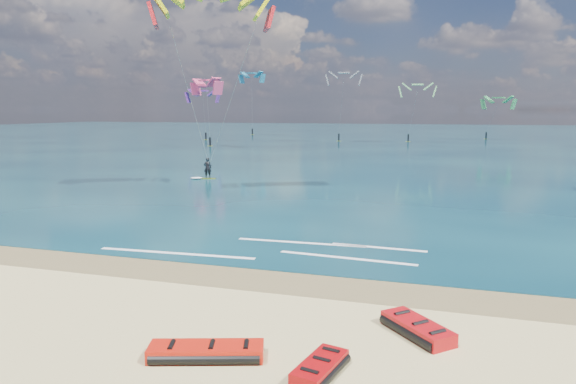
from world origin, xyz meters
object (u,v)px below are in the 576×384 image
at_px(packed_kite_left, 206,358).
at_px(kitesurfer_main, 209,84).
at_px(packed_kite_right, 320,374).
at_px(packed_kite_mid, 417,335).

xyz_separation_m(packed_kite_left, kitesurfer_main, (-11.70, 25.64, 7.78)).
relative_size(packed_kite_right, kitesurfer_main, 0.12).
bearing_deg(packed_kite_right, packed_kite_mid, -23.44).
bearing_deg(packed_kite_left, kitesurfer_main, 97.48).
height_order(packed_kite_left, packed_kite_mid, packed_kite_mid).
xyz_separation_m(packed_kite_left, packed_kite_right, (2.77, 0.03, 0.00)).
bearing_deg(kitesurfer_main, packed_kite_left, -70.43).
bearing_deg(packed_kite_right, packed_kite_left, 103.64).
height_order(packed_kite_mid, packed_kite_right, packed_kite_mid).
relative_size(packed_kite_left, packed_kite_right, 1.55).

